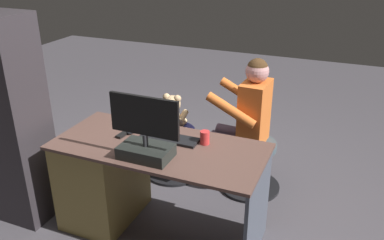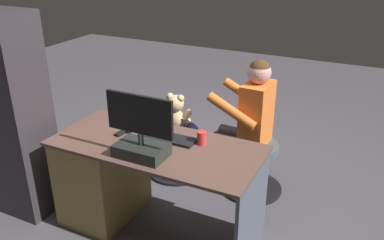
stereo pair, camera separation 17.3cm
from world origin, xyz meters
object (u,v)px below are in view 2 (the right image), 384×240
object	(u,v)px
person	(247,116)
teddy_bear	(176,113)
desk	(113,173)
office_chair_teddy	(176,148)
cup	(202,138)
keyboard	(167,138)
visitor_chair	(253,164)
computer_mouse	(131,129)
tv_remote	(123,132)
monitor	(140,138)

from	to	relation	value
person	teddy_bear	bearing A→B (deg)	1.99
desk	office_chair_teddy	bearing A→B (deg)	-98.93
cup	keyboard	bearing A→B (deg)	8.36
keyboard	visitor_chair	xyz separation A→B (m)	(-0.43, -0.72, -0.48)
computer_mouse	desk	bearing A→B (deg)	38.09
desk	office_chair_teddy	world-z (taller)	desk
tv_remote	computer_mouse	bearing A→B (deg)	-122.11
cup	teddy_bear	size ratio (longest dim) A/B	0.28
tv_remote	teddy_bear	size ratio (longest dim) A/B	0.44
monitor	teddy_bear	xyz separation A→B (m)	(0.27, -0.98, -0.25)
keyboard	tv_remote	size ratio (longest dim) A/B	2.80
monitor	cup	xyz separation A→B (m)	(-0.29, -0.32, -0.08)
person	desk	bearing A→B (deg)	46.49
teddy_bear	person	xyz separation A→B (m)	(-0.66, -0.02, 0.09)
desk	visitor_chair	bearing A→B (deg)	-136.03
cup	teddy_bear	distance (m)	0.88
monitor	cup	world-z (taller)	monitor
desk	teddy_bear	bearing A→B (deg)	-98.80
computer_mouse	visitor_chair	bearing A→B (deg)	-135.15
visitor_chair	computer_mouse	bearing A→B (deg)	44.85
office_chair_teddy	visitor_chair	world-z (taller)	same
desk	visitor_chair	xyz separation A→B (m)	(-0.86, -0.83, -0.13)
desk	cup	size ratio (longest dim) A/B	15.55
desk	visitor_chair	distance (m)	1.20
cup	computer_mouse	bearing A→B (deg)	4.80
monitor	keyboard	xyz separation A→B (m)	(-0.04, -0.29, -0.12)
computer_mouse	cup	bearing A→B (deg)	-175.20
monitor	cup	size ratio (longest dim) A/B	4.97
visitor_chair	person	size ratio (longest dim) A/B	0.45
keyboard	cup	world-z (taller)	cup
keyboard	visitor_chair	bearing A→B (deg)	-120.72
desk	keyboard	distance (m)	0.56
tv_remote	office_chair_teddy	xyz separation A→B (m)	(-0.04, -0.74, -0.48)
keyboard	office_chair_teddy	size ratio (longest dim) A/B	0.80
teddy_bear	person	bearing A→B (deg)	-178.01
desk	teddy_bear	distance (m)	0.84
desk	visitor_chair	world-z (taller)	desk
computer_mouse	tv_remote	world-z (taller)	computer_mouse
office_chair_teddy	visitor_chair	bearing A→B (deg)	-177.04
keyboard	person	world-z (taller)	person
cup	person	xyz separation A→B (m)	(-0.10, -0.68, -0.08)
cup	tv_remote	world-z (taller)	cup
teddy_bear	monitor	bearing A→B (deg)	105.35
office_chair_teddy	cup	bearing A→B (deg)	130.79
visitor_chair	desk	bearing A→B (deg)	43.97
office_chair_teddy	person	size ratio (longest dim) A/B	0.44
keyboard	computer_mouse	bearing A→B (deg)	1.83
keyboard	tv_remote	distance (m)	0.35
desk	cup	xyz separation A→B (m)	(-0.68, -0.14, 0.39)
person	monitor	bearing A→B (deg)	68.82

